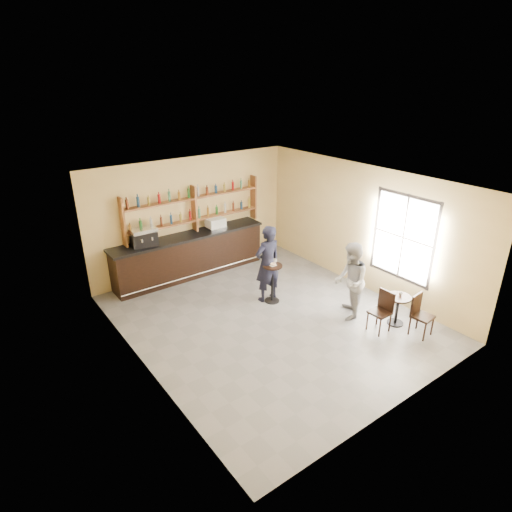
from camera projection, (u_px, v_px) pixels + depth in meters
floor at (270, 319)px, 9.89m from camera, size 7.00×7.00×0.00m
ceiling at (272, 182)px, 8.62m from camera, size 7.00×7.00×0.00m
wall_back at (192, 215)px, 11.84m from camera, size 7.00×0.00×7.00m
wall_front at (409, 326)px, 6.67m from camera, size 7.00×0.00×7.00m
wall_left at (138, 295)px, 7.62m from camera, size 0.00×7.00×7.00m
wall_right at (363, 228)px, 10.89m from camera, size 0.00×7.00×7.00m
window_pane at (403, 237)px, 9.96m from camera, size 0.00×2.00×2.00m
window_frame at (403, 238)px, 9.95m from camera, size 0.04×1.70×2.10m
shelf_unit at (194, 209)px, 11.66m from camera, size 4.00×0.26×1.40m
liquor_bottles at (194, 203)px, 11.59m from camera, size 3.68×0.10×1.00m
bar_counter at (190, 255)px, 11.80m from camera, size 4.41×0.86×1.19m
espresso_machine at (144, 237)px, 10.79m from camera, size 0.68×0.49×0.45m
pastry_case at (216, 223)px, 11.97m from camera, size 0.55×0.46×0.30m
pedestal_table at (272, 283)px, 10.45m from camera, size 0.60×0.60×0.98m
napkin at (273, 265)px, 10.25m from camera, size 0.18×0.18×0.00m
donut at (273, 264)px, 10.24m from camera, size 0.17×0.17×0.05m
cup_pedestal at (275, 261)px, 10.39m from camera, size 0.12×0.12×0.09m
man_main at (267, 264)px, 10.35m from camera, size 0.71×0.47×1.95m
cafe_table at (397, 310)px, 9.57m from camera, size 0.72×0.72×0.69m
cup_cafe at (401, 294)px, 9.44m from camera, size 0.10×0.10×0.08m
chair_west at (380, 312)px, 9.26m from camera, size 0.40×0.40×0.93m
chair_south at (423, 316)px, 9.11m from camera, size 0.44×0.44×0.93m
patron_second at (350, 281)px, 9.65m from camera, size 1.10×1.11×1.81m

